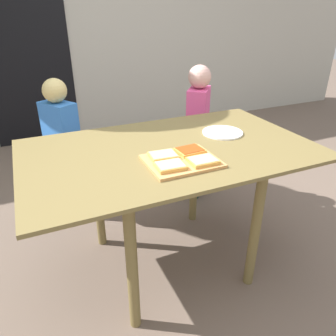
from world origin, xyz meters
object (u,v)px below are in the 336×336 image
pizza_slice_far_left (163,156)px  child_right (198,125)px  pizza_slice_far_right (190,151)px  pizza_slice_near_left (170,166)px  child_left (63,143)px  pizza_slice_near_right (203,161)px  dining_table (170,166)px  cutting_board (182,161)px  plate_white_right (223,132)px

pizza_slice_far_left → child_right: child_right is taller
pizza_slice_far_right → pizza_slice_far_left: bearing=-179.3°
pizza_slice_near_left → child_left: bearing=109.1°
pizza_slice_near_right → dining_table: bearing=102.3°
cutting_board → child_left: bearing=114.3°
dining_table → pizza_slice_near_right: (0.05, -0.25, 0.13)m
plate_white_right → child_right: 0.63m
pizza_slice_far_left → child_right: size_ratio=0.13×
plate_white_right → child_left: child_left is taller
pizza_slice_near_right → pizza_slice_near_left: size_ratio=0.96×
pizza_slice_far_left → child_left: size_ratio=0.14×
pizza_slice_far_right → plate_white_right: size_ratio=0.58×
dining_table → pizza_slice_near_right: size_ratio=11.48×
cutting_board → pizza_slice_far_right: 0.10m
pizza_slice_near_left → plate_white_right: pizza_slice_near_left is taller
pizza_slice_far_right → cutting_board: bearing=-140.7°
cutting_board → pizza_slice_far_left: size_ratio=2.43×
plate_white_right → child_left: (-0.83, 0.72, -0.19)m
pizza_slice_near_right → child_left: size_ratio=0.13×
pizza_slice_far_left → pizza_slice_near_left: bearing=-97.1°
cutting_board → child_left: size_ratio=0.33×
pizza_slice_near_left → plate_white_right: 0.57m
child_left → child_right: child_right is taller
pizza_slice_far_right → child_left: (-0.51, 0.91, -0.21)m
child_right → pizza_slice_far_left: bearing=-128.6°
pizza_slice_near_left → child_right: bearing=54.5°
cutting_board → pizza_slice_near_right: (0.08, -0.07, 0.02)m
cutting_board → pizza_slice_far_left: pizza_slice_far_left is taller
plate_white_right → child_right: size_ratio=0.22×
pizza_slice_far_left → plate_white_right: size_ratio=0.59×
cutting_board → pizza_slice_near_left: (-0.08, -0.05, 0.02)m
plate_white_right → pizza_slice_near_left: bearing=-146.9°
pizza_slice_near_left → child_left: size_ratio=0.13×
pizza_slice_far_right → child_left: 1.07m
cutting_board → plate_white_right: (0.39, 0.26, -0.00)m
cutting_board → pizza_slice_far_right: bearing=39.3°
pizza_slice_far_left → pizza_slice_near_left: (-0.01, -0.11, 0.00)m
plate_white_right → pizza_slice_near_right: bearing=-134.4°
cutting_board → child_left: (-0.44, 0.97, -0.20)m
pizza_slice_near_left → pizza_slice_far_right: bearing=36.1°
pizza_slice_near_right → pizza_slice_near_left: (-0.16, 0.01, 0.00)m
pizza_slice_near_left → dining_table: bearing=66.0°
cutting_board → pizza_slice_near_left: bearing=-147.2°
cutting_board → plate_white_right: bearing=33.2°
dining_table → cutting_board: size_ratio=4.51×
pizza_slice_near_right → plate_white_right: 0.45m
plate_white_right → dining_table: bearing=-168.8°
pizza_slice_far_left → plate_white_right: (0.46, 0.20, -0.02)m
child_right → pizza_slice_near_right: bearing=-117.8°
dining_table → cutting_board: bearing=-97.0°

